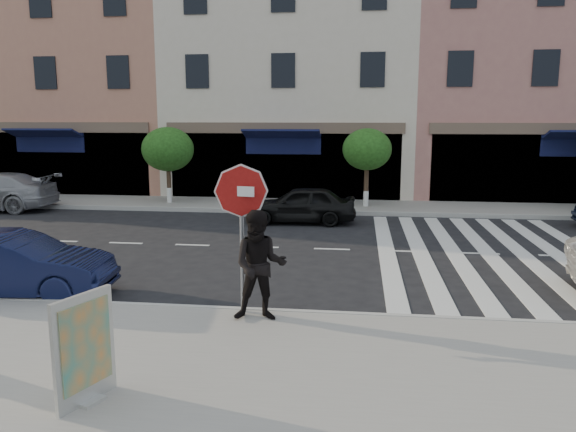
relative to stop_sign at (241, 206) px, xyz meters
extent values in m
plane|color=black|center=(-0.65, 1.67, -2.09)|extent=(120.00, 120.00, 0.00)
cube|color=gray|center=(-0.65, -2.08, -2.02)|extent=(60.00, 4.50, 0.15)
cube|color=gray|center=(-0.65, 12.67, -2.02)|extent=(60.00, 3.00, 0.15)
cube|color=tan|center=(-11.65, 18.67, 4.91)|extent=(10.00, 9.00, 14.00)
cube|color=beige|center=(-1.15, 18.67, 3.41)|extent=(11.00, 9.00, 11.00)
cube|color=tan|center=(10.85, 18.67, 4.41)|extent=(13.00, 9.00, 13.00)
cylinder|color=#473323|center=(-5.65, 12.47, -1.14)|extent=(0.18, 0.18, 1.60)
cylinder|color=silver|center=(-5.65, 12.47, -1.64)|extent=(0.20, 0.20, 0.60)
ellipsoid|color=#1D3F12|center=(-5.65, 12.47, 0.23)|extent=(2.10, 2.10, 1.79)
cylinder|color=#473323|center=(2.35, 12.47, -1.09)|extent=(0.18, 0.18, 1.71)
cylinder|color=silver|center=(2.35, 12.47, -1.64)|extent=(0.20, 0.20, 0.60)
ellipsoid|color=#1D3F12|center=(2.35, 12.47, 0.29)|extent=(1.90, 1.90, 1.62)
cylinder|color=gray|center=(0.00, 0.02, -0.72)|extent=(0.09, 0.09, 2.44)
cylinder|color=white|center=(0.00, 0.01, 0.27)|extent=(0.94, 0.17, 0.95)
cylinder|color=#9E1411|center=(0.00, -0.01, 0.27)|extent=(0.88, 0.18, 0.89)
cube|color=white|center=(0.00, -0.04, 0.27)|extent=(0.49, 0.10, 0.18)
imported|color=black|center=(0.38, -0.33, -0.98)|extent=(1.01, 0.83, 1.93)
cube|color=beige|center=(-1.26, -3.44, -1.92)|extent=(0.42, 0.42, 0.04)
cube|color=beige|center=(-1.26, -3.44, -1.24)|extent=(0.39, 0.87, 1.40)
cube|color=#D88C3F|center=(-1.22, -3.46, -1.19)|extent=(0.29, 0.71, 1.08)
imported|color=black|center=(-4.93, 0.76, -1.44)|extent=(4.09, 1.78, 1.31)
imported|color=black|center=(0.09, 9.44, -1.45)|extent=(3.83, 1.67, 1.28)
camera|label=1|loc=(2.03, -9.56, 1.58)|focal=35.00mm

